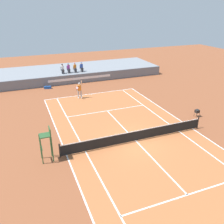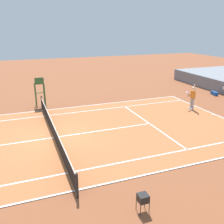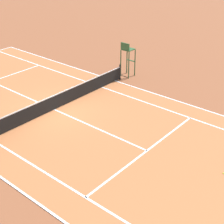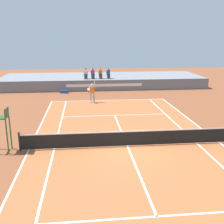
% 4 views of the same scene
% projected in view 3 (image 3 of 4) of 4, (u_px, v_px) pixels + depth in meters
% --- Properties ---
extents(ground_plane, '(80.00, 80.00, 0.00)m').
position_uv_depth(ground_plane, '(55.00, 110.00, 19.52)').
color(ground_plane, brown).
extents(court, '(11.08, 23.88, 0.03)m').
position_uv_depth(court, '(55.00, 110.00, 19.51)').
color(court, '#B76638').
rests_on(court, ground).
extents(net, '(11.98, 0.10, 1.07)m').
position_uv_depth(net, '(54.00, 102.00, 19.27)').
color(net, black).
rests_on(net, ground).
extents(tennis_ball, '(0.07, 0.07, 0.07)m').
position_uv_depth(tennis_ball, '(223.00, 173.00, 14.38)').
color(tennis_ball, '#D1E533').
rests_on(tennis_ball, ground).
extents(umpire_chair, '(0.77, 0.77, 2.44)m').
position_uv_depth(umpire_chair, '(127.00, 55.00, 23.34)').
color(umpire_chair, '#2D562D').
rests_on(umpire_chair, ground).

